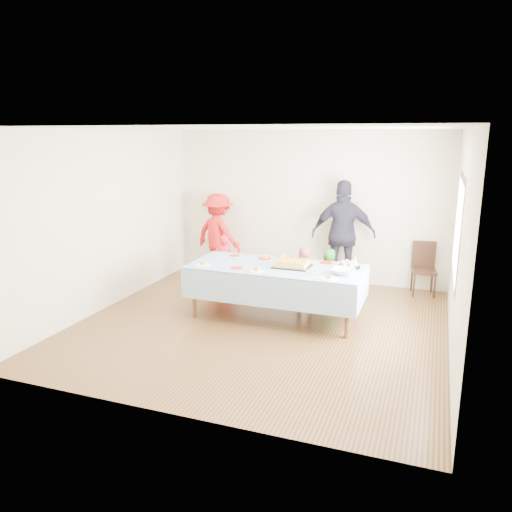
{
  "coord_description": "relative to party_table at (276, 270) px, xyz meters",
  "views": [
    {
      "loc": [
        2.22,
        -6.27,
        2.63
      ],
      "look_at": [
        -0.19,
        0.3,
        0.91
      ],
      "focal_mm": 35.0,
      "sensor_mm": 36.0,
      "label": 1
    }
  ],
  "objects": [
    {
      "name": "plate_red_far_c",
      "position": [
        -0.03,
        0.45,
        0.06
      ],
      "size": [
        0.17,
        0.17,
        0.01
      ],
      "primitive_type": "cylinder",
      "color": "red",
      "rests_on": "party_table"
    },
    {
      "name": "ground",
      "position": [
        -0.11,
        -0.35,
        -0.72
      ],
      "size": [
        5.0,
        5.0,
        0.0
      ],
      "primitive_type": "plane",
      "color": "#422A13",
      "rests_on": "ground"
    },
    {
      "name": "toddler_mid",
      "position": [
        0.51,
        1.26,
        -0.33
      ],
      "size": [
        0.43,
        0.31,
        0.8
      ],
      "primitive_type": "imported",
      "rotation": [
        0.0,
        0.0,
        2.98
      ],
      "color": "#277125",
      "rests_on": "ground"
    },
    {
      "name": "plate_red_far_a",
      "position": [
        -0.8,
        0.37,
        0.06
      ],
      "size": [
        0.16,
        0.16,
        0.01
      ],
      "primitive_type": "cylinder",
      "color": "red",
      "rests_on": "party_table"
    },
    {
      "name": "dining_chair",
      "position": [
        1.98,
        1.93,
        -0.23
      ],
      "size": [
        0.44,
        0.44,
        0.88
      ],
      "rotation": [
        0.0,
        0.0,
        0.16
      ],
      "color": "black",
      "rests_on": "ground"
    },
    {
      "name": "punch_bowl",
      "position": [
        0.99,
        -0.1,
        0.09
      ],
      "size": [
        0.32,
        0.32,
        0.08
      ],
      "primitive_type": "imported",
      "color": "silver",
      "rests_on": "party_table"
    },
    {
      "name": "room_walls",
      "position": [
        -0.05,
        -0.34,
        1.05
      ],
      "size": [
        5.04,
        5.04,
        2.72
      ],
      "color": "beige",
      "rests_on": "ground"
    },
    {
      "name": "rolls_tray",
      "position": [
        1.0,
        0.26,
        0.1
      ],
      "size": [
        0.33,
        0.33,
        0.1
      ],
      "color": "black",
      "rests_on": "party_table"
    },
    {
      "name": "party_hat",
      "position": [
        1.06,
        0.42,
        0.13
      ],
      "size": [
        0.09,
        0.09,
        0.15
      ],
      "primitive_type": "cone",
      "color": "silver",
      "rests_on": "party_table"
    },
    {
      "name": "birthday_cake",
      "position": [
        0.23,
        0.03,
        0.1
      ],
      "size": [
        0.52,
        0.4,
        0.09
      ],
      "color": "black",
      "rests_on": "party_table"
    },
    {
      "name": "adult_left",
      "position": [
        -1.75,
        1.85,
        0.05
      ],
      "size": [
        1.13,
        0.85,
        1.55
      ],
      "primitive_type": "imported",
      "rotation": [
        0.0,
        0.0,
        2.83
      ],
      "color": "red",
      "rests_on": "ground"
    },
    {
      "name": "plate_white_left",
      "position": [
        -1.01,
        -0.34,
        0.06
      ],
      "size": [
        0.24,
        0.24,
        0.01
      ],
      "primitive_type": "cylinder",
      "color": "white",
      "rests_on": "party_table"
    },
    {
      "name": "plate_red_near",
      "position": [
        -0.49,
        -0.3,
        0.06
      ],
      "size": [
        0.17,
        0.17,
        0.01
      ],
      "primitive_type": "cylinder",
      "color": "red",
      "rests_on": "party_table"
    },
    {
      "name": "adult_right",
      "position": [
        0.62,
        1.85,
        0.21
      ],
      "size": [
        1.15,
        0.6,
        1.87
      ],
      "primitive_type": "imported",
      "rotation": [
        0.0,
        0.0,
        3.28
      ],
      "color": "#272735",
      "rests_on": "ground"
    },
    {
      "name": "fork_pile",
      "position": [
        0.58,
        -0.24,
        0.09
      ],
      "size": [
        0.24,
        0.18,
        0.07
      ],
      "primitive_type": null,
      "color": "white",
      "rests_on": "party_table"
    },
    {
      "name": "plate_red_far_b",
      "position": [
        -0.3,
        0.35,
        0.06
      ],
      "size": [
        0.2,
        0.2,
        0.01
      ],
      "primitive_type": "cylinder",
      "color": "red",
      "rests_on": "party_table"
    },
    {
      "name": "plate_white_mid",
      "position": [
        -0.17,
        -0.37,
        0.06
      ],
      "size": [
        0.2,
        0.2,
        0.01
      ],
      "primitive_type": "cylinder",
      "color": "white",
      "rests_on": "party_table"
    },
    {
      "name": "toddler_right",
      "position": [
        0.25,
        0.55,
        -0.25
      ],
      "size": [
        0.53,
        0.45,
        0.96
      ],
      "primitive_type": "imported",
      "rotation": [
        0.0,
        0.0,
        3.35
      ],
      "color": "#C9735E",
      "rests_on": "ground"
    },
    {
      "name": "plate_red_far_d",
      "position": [
        0.64,
        0.42,
        0.06
      ],
      "size": [
        0.19,
        0.19,
        0.01
      ],
      "primitive_type": "cylinder",
      "color": "red",
      "rests_on": "party_table"
    },
    {
      "name": "plate_white_right",
      "position": [
        0.85,
        -0.41,
        0.06
      ],
      "size": [
        0.23,
        0.23,
        0.01
      ],
      "primitive_type": "cylinder",
      "color": "white",
      "rests_on": "party_table"
    },
    {
      "name": "party_table",
      "position": [
        0.0,
        0.0,
        0.0
      ],
      "size": [
        2.5,
        1.1,
        0.78
      ],
      "color": "brown",
      "rests_on": "ground"
    },
    {
      "name": "toddler_left",
      "position": [
        -1.31,
        1.09,
        -0.26
      ],
      "size": [
        0.4,
        0.33,
        0.94
      ],
      "primitive_type": "imported",
      "rotation": [
        0.0,
        0.0,
        3.51
      ],
      "color": "red",
      "rests_on": "ground"
    }
  ]
}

